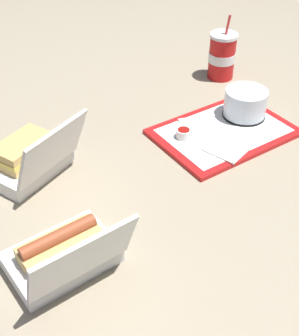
% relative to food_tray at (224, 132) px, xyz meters
% --- Properties ---
extents(ground_plane, '(3.20, 3.20, 0.00)m').
position_rel_food_tray_xyz_m(ground_plane, '(-0.30, -0.03, -0.01)').
color(ground_plane, gray).
extents(food_tray, '(0.39, 0.29, 0.01)m').
position_rel_food_tray_xyz_m(food_tray, '(0.00, 0.00, 0.00)').
color(food_tray, red).
rests_on(food_tray, ground_plane).
extents(cake_container, '(0.12, 0.12, 0.08)m').
position_rel_food_tray_xyz_m(cake_container, '(0.10, 0.02, 0.05)').
color(cake_container, black).
rests_on(cake_container, food_tray).
extents(ketchup_cup, '(0.04, 0.04, 0.02)m').
position_rel_food_tray_xyz_m(ketchup_cup, '(-0.11, 0.05, 0.02)').
color(ketchup_cup, white).
rests_on(ketchup_cup, food_tray).
extents(napkin_stack, '(0.12, 0.12, 0.00)m').
position_rel_food_tray_xyz_m(napkin_stack, '(-0.06, -0.07, 0.01)').
color(napkin_stack, white).
rests_on(napkin_stack, food_tray).
extents(plastic_fork, '(0.11, 0.06, 0.00)m').
position_rel_food_tray_xyz_m(plastic_fork, '(-0.02, 0.09, 0.01)').
color(plastic_fork, white).
rests_on(plastic_fork, food_tray).
extents(clamshell_hotdog_front, '(0.22, 0.20, 0.17)m').
position_rel_food_tray_xyz_m(clamshell_hotdog_front, '(-0.59, -0.13, 0.03)').
color(clamshell_hotdog_front, white).
rests_on(clamshell_hotdog_front, ground_plane).
extents(clamshell_sandwich_center, '(0.25, 0.25, 0.17)m').
position_rel_food_tray_xyz_m(clamshell_sandwich_center, '(-0.50, 0.18, 0.04)').
color(clamshell_sandwich_center, white).
rests_on(clamshell_sandwich_center, ground_plane).
extents(soda_cup_left, '(0.09, 0.09, 0.21)m').
position_rel_food_tray_xyz_m(soda_cup_left, '(0.24, 0.25, 0.07)').
color(soda_cup_left, red).
rests_on(soda_cup_left, ground_plane).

